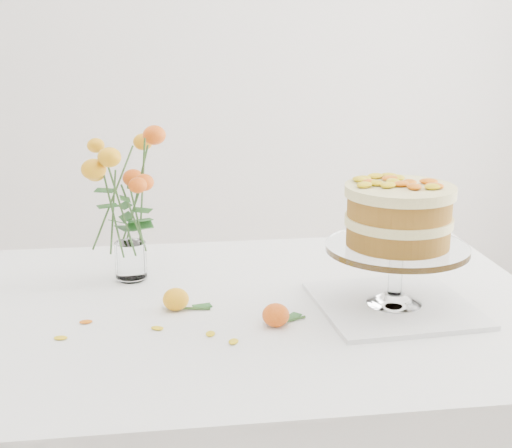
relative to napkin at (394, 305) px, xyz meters
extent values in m
cube|color=white|center=(-0.37, 2.06, 0.59)|extent=(4.00, 0.04, 2.70)
cube|color=tan|center=(-0.37, 0.06, -0.03)|extent=(1.40, 0.90, 0.04)
cylinder|color=tan|center=(0.25, 0.43, -0.41)|extent=(0.06, 0.06, 0.71)
cube|color=white|center=(-0.37, 0.06, -0.01)|extent=(1.42, 0.92, 0.01)
cube|color=white|center=(-0.37, 0.52, -0.11)|extent=(1.42, 0.01, 0.20)
cube|color=white|center=(0.00, 0.00, 0.00)|extent=(0.33, 0.33, 0.01)
cylinder|color=white|center=(0.00, 0.00, 0.07)|extent=(0.03, 0.03, 0.09)
cylinder|color=white|center=(0.00, 0.00, 0.13)|extent=(0.29, 0.29, 0.01)
cylinder|color=#8F6220|center=(0.00, 0.00, 0.15)|extent=(0.22, 0.22, 0.04)
cylinder|color=#FEFFA4|center=(0.00, 0.00, 0.18)|extent=(0.23, 0.23, 0.02)
cylinder|color=#8F6220|center=(0.00, 0.00, 0.21)|extent=(0.22, 0.22, 0.04)
cylinder|color=#FEFFA4|center=(0.00, 0.00, 0.24)|extent=(0.23, 0.23, 0.02)
cylinder|color=white|center=(-0.55, 0.24, 0.00)|extent=(0.06, 0.06, 0.01)
cylinder|color=white|center=(-0.55, 0.24, 0.04)|extent=(0.07, 0.07, 0.08)
ellipsoid|color=orange|center=(-0.45, 0.05, 0.02)|extent=(0.05, 0.05, 0.05)
cylinder|color=#2D5120|center=(-0.41, 0.04, 0.00)|extent=(0.07, 0.02, 0.01)
ellipsoid|color=#D5490A|center=(-0.26, -0.06, 0.02)|extent=(0.05, 0.05, 0.05)
cylinder|color=#2D5120|center=(-0.22, -0.04, 0.00)|extent=(0.06, 0.03, 0.01)
ellipsoid|color=yellow|center=(-0.49, -0.04, 0.00)|extent=(0.03, 0.02, 0.00)
ellipsoid|color=yellow|center=(-0.39, -0.08, 0.00)|extent=(0.03, 0.02, 0.00)
ellipsoid|color=yellow|center=(-0.35, -0.12, 0.00)|extent=(0.03, 0.02, 0.00)
ellipsoid|color=yellow|center=(-0.63, 0.01, 0.00)|extent=(0.03, 0.02, 0.00)
ellipsoid|color=yellow|center=(-0.67, -0.06, 0.00)|extent=(0.03, 0.02, 0.00)
ellipsoid|color=yellow|center=(-0.07, -0.02, 0.00)|extent=(0.03, 0.02, 0.00)
camera|label=1|loc=(-0.47, -1.33, 0.57)|focal=50.00mm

